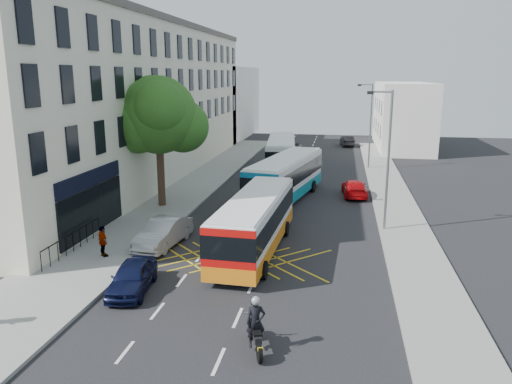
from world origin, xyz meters
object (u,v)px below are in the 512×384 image
at_px(bus_far, 281,153).
at_px(red_hatchback, 354,188).
at_px(distant_car_dark, 347,141).
at_px(motorbike, 256,325).
at_px(bus_near, 255,223).
at_px(parked_car_silver, 163,233).
at_px(lamp_far, 370,121).
at_px(pedestrian_far, 103,241).
at_px(bus_mid, 286,177).
at_px(parked_car_blue, 132,277).
at_px(street_tree, 158,116).
at_px(lamp_near, 387,153).
at_px(distant_car_grey, 291,148).

bearing_deg(bus_far, red_hatchback, -60.55).
height_order(bus_far, red_hatchback, bus_far).
bearing_deg(red_hatchback, distant_car_dark, -93.36).
bearing_deg(motorbike, bus_far, 76.14).
bearing_deg(bus_near, parked_car_silver, -177.10).
bearing_deg(lamp_far, bus_far, -167.07).
bearing_deg(red_hatchback, pedestrian_far, 47.05).
distance_m(bus_mid, parked_car_blue, 17.63).
bearing_deg(red_hatchback, bus_far, -59.05).
bearing_deg(bus_far, street_tree, -118.82).
distance_m(street_tree, distant_car_dark, 35.88).
xyz_separation_m(lamp_near, bus_far, (-8.23, 18.11, -2.99)).
height_order(street_tree, parked_car_blue, street_tree).
bearing_deg(red_hatchback, bus_mid, 16.66).
relative_size(bus_mid, motorbike, 5.45).
bearing_deg(bus_mid, motorbike, -75.00).
height_order(street_tree, parked_car_silver, street_tree).
relative_size(lamp_near, bus_near, 0.76).
height_order(bus_far, pedestrian_far, bus_far).
xyz_separation_m(street_tree, lamp_near, (14.71, -2.97, -1.68)).
xyz_separation_m(parked_car_blue, parked_car_silver, (-0.70, 5.71, 0.09)).
bearing_deg(distant_car_grey, street_tree, -99.95).
distance_m(street_tree, motorbike, 20.30).
height_order(lamp_far, motorbike, lamp_far).
xyz_separation_m(lamp_far, bus_near, (-6.82, -24.67, -3.07)).
relative_size(motorbike, parked_car_silver, 0.47).
xyz_separation_m(lamp_far, bus_far, (-8.23, -1.89, -2.99)).
relative_size(parked_car_silver, red_hatchback, 1.04).
distance_m(motorbike, parked_car_blue, 7.03).
bearing_deg(pedestrian_far, bus_mid, -78.53).
xyz_separation_m(bus_near, pedestrian_far, (-7.21, -2.45, -0.61)).
bearing_deg(bus_near, motorbike, -77.26).
bearing_deg(bus_mid, bus_near, -80.40).
distance_m(bus_near, parked_car_silver, 5.04).
bearing_deg(red_hatchback, lamp_far, -101.43).
xyz_separation_m(lamp_near, parked_car_blue, (-11.10, -10.40, -3.98)).
bearing_deg(lamp_near, parked_car_blue, -136.87).
relative_size(motorbike, distant_car_grey, 0.46).
relative_size(motorbike, parked_car_blue, 0.56).
height_order(bus_mid, motorbike, bus_mid).
bearing_deg(parked_car_silver, distant_car_dark, 83.49).
height_order(bus_near, parked_car_blue, bus_near).
relative_size(street_tree, bus_mid, 0.77).
distance_m(street_tree, bus_far, 17.12).
distance_m(bus_mid, distant_car_grey, 21.64).
height_order(bus_mid, distant_car_grey, bus_mid).
xyz_separation_m(bus_near, parked_car_silver, (-4.98, -0.02, -0.81)).
bearing_deg(street_tree, red_hatchback, 22.68).
relative_size(street_tree, red_hatchback, 2.06).
bearing_deg(lamp_near, street_tree, 168.60).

